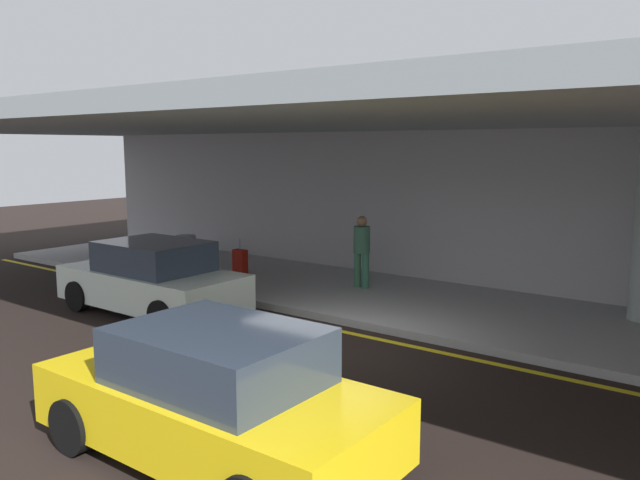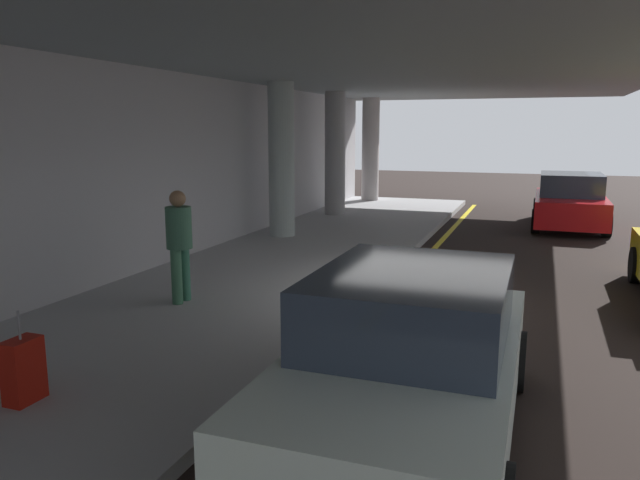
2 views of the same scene
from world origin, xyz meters
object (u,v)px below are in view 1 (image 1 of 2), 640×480
(car_yellow_taxi, at_px, (214,397))
(traveler_with_luggage, at_px, (362,247))
(car_white, at_px, (153,279))
(trash_bin_steel, at_px, (186,251))
(suitcase_upright_primary, at_px, (240,261))
(bench_metal, at_px, (179,245))

(car_yellow_taxi, xyz_separation_m, traveler_with_luggage, (-2.97, 7.53, 0.40))
(car_yellow_taxi, xyz_separation_m, car_white, (-5.50, 3.55, 0.00))
(traveler_with_luggage, bearing_deg, car_yellow_taxi, -50.84)
(car_white, distance_m, trash_bin_steel, 4.35)
(car_white, relative_size, trash_bin_steel, 4.82)
(suitcase_upright_primary, bearing_deg, car_white, -58.63)
(car_white, height_order, traveler_with_luggage, traveler_with_luggage)
(car_yellow_taxi, distance_m, suitcase_upright_primary, 9.52)
(car_white, relative_size, suitcase_upright_primary, 4.56)
(traveler_with_luggage, relative_size, trash_bin_steel, 1.98)
(traveler_with_luggage, relative_size, bench_metal, 1.05)
(car_yellow_taxi, height_order, trash_bin_steel, car_yellow_taxi)
(car_yellow_taxi, distance_m, trash_bin_steel, 10.77)
(car_white, bearing_deg, bench_metal, -44.68)
(bench_metal, distance_m, trash_bin_steel, 1.52)
(suitcase_upright_primary, bearing_deg, car_yellow_taxi, -30.82)
(suitcase_upright_primary, relative_size, bench_metal, 0.56)
(traveler_with_luggage, xyz_separation_m, bench_metal, (-6.58, 0.19, -0.61))
(bench_metal, relative_size, trash_bin_steel, 1.88)
(bench_metal, height_order, trash_bin_steel, trash_bin_steel)
(trash_bin_steel, bearing_deg, suitcase_upright_primary, 5.12)
(car_yellow_taxi, bearing_deg, suitcase_upright_primary, 136.17)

